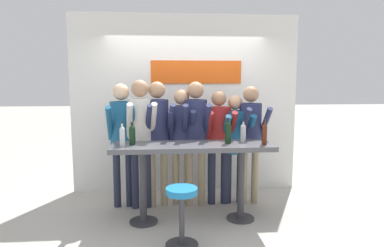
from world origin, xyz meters
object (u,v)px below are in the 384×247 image
person_right (219,135)px  person_far_right (235,138)px  person_left (141,129)px  wine_bottle_2 (132,134)px  person_rightmost (250,131)px  bar_stool (182,208)px  wine_bottle_4 (243,132)px  person_center (182,133)px  person_far_left (122,130)px  wine_bottle_3 (122,136)px  wine_bottle_1 (228,132)px  tasting_table (193,158)px  person_center_left (158,129)px  wine_bottle_0 (264,133)px  person_center_right (196,129)px

person_right → person_far_right: 0.25m
person_left → wine_bottle_2: 0.51m
person_right → person_rightmost: (0.46, -0.03, 0.05)m
bar_stool → person_rightmost: (1.06, 1.22, 0.65)m
wine_bottle_4 → person_right: bearing=118.9°
person_center → wine_bottle_2: person_center is taller
person_center → person_rightmost: size_ratio=0.98×
person_far_left → wine_bottle_3: person_far_left is taller
wine_bottle_2 → wine_bottle_1: bearing=-0.1°
person_left → person_rightmost: 1.56m
person_right → tasting_table: bearing=-127.1°
wine_bottle_1 → person_right: bearing=92.5°
person_center_left → wine_bottle_0: (1.33, -0.68, 0.02)m
tasting_table → wine_bottle_0: (0.89, -0.11, 0.32)m
person_center_left → wine_bottle_0: person_center_left is taller
person_center → person_right: bearing=0.5°
person_center_right → wine_bottle_3: 1.14m
person_right → wine_bottle_1: 0.59m
person_far_left → wine_bottle_3: 0.68m
wine_bottle_3 → person_right: bearing=27.6°
person_center_right → person_left: bearing=-176.7°
wine_bottle_1 → person_center: bearing=133.3°
wine_bottle_0 → person_far_left: bearing=159.3°
person_center → person_rightmost: person_rightmost is taller
bar_stool → wine_bottle_1: 1.17m
wine_bottle_3 → bar_stool: bearing=-40.3°
tasting_table → person_rightmost: bearing=32.0°
person_center_right → wine_bottle_4: bearing=-32.7°
person_left → person_center_right: person_left is taller
person_far_right → person_center_right: bearing=-178.1°
person_rightmost → wine_bottle_4: 0.47m
wine_bottle_2 → wine_bottle_4: size_ratio=1.04×
tasting_table → bar_stool: bearing=-104.8°
person_far_left → person_right: (1.37, 0.00, -0.08)m
wine_bottle_1 → wine_bottle_2: 1.20m
person_far_right → wine_bottle_4: person_far_right is taller
person_far_left → person_center: person_far_left is taller
person_center_right → wine_bottle_0: 1.03m
person_center_right → wine_bottle_1: bearing=-53.6°
person_far_right → wine_bottle_2: bearing=-162.4°
person_left → person_center_left: 0.24m
wine_bottle_4 → person_left: bearing=164.2°
person_rightmost → wine_bottle_4: person_rightmost is taller
tasting_table → wine_bottle_1: wine_bottle_1 is taller
person_far_left → person_center_right: bearing=-6.0°
person_left → wine_bottle_1: bearing=-32.3°
person_center → person_rightmost: (0.99, -0.05, 0.03)m
bar_stool → person_center: bearing=86.7°
person_rightmost → person_center_right: bearing=173.0°
person_far_right → person_far_left: bearing=175.8°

